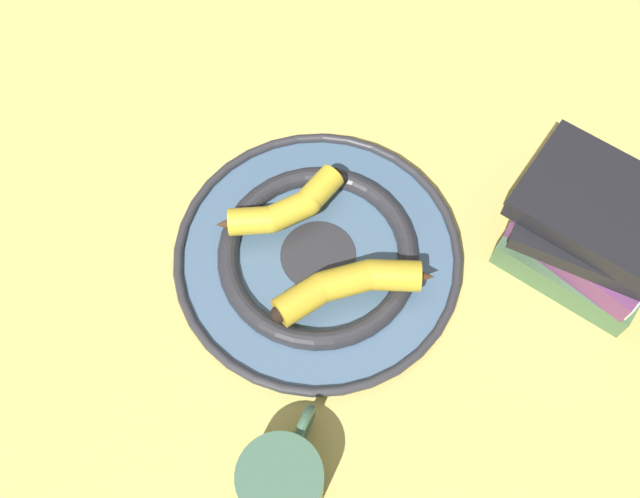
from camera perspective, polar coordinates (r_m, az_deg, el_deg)
name	(u,v)px	position (r m, az deg, el deg)	size (l,w,h in m)	color
ground_plane	(319,244)	(0.99, -0.10, 0.36)	(2.80, 2.80, 0.00)	#E5CC6B
decorative_bowl	(320,256)	(0.96, 0.00, -0.52)	(0.37, 0.37, 0.03)	slate
banana_a	(285,208)	(0.95, -2.70, 3.11)	(0.10, 0.16, 0.04)	yellow
banana_b	(351,284)	(0.91, 2.35, -2.71)	(0.09, 0.20, 0.04)	gold
book_stack	(598,232)	(0.98, 20.45, 1.20)	(0.24, 0.25, 0.13)	#4C754C
coffee_mug	(282,479)	(0.86, -2.91, -17.09)	(0.13, 0.09, 0.08)	#477056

